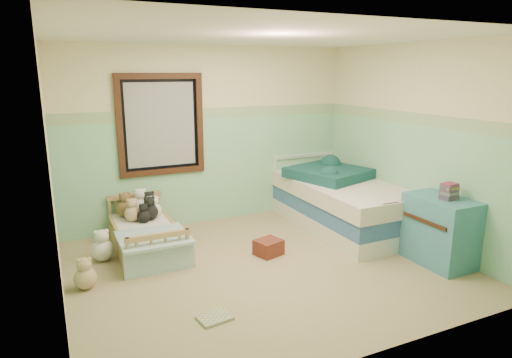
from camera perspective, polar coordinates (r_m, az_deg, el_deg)
name	(u,v)px	position (r m, az deg, el deg)	size (l,w,h in m)	color
floor	(265,267)	(5.18, 1.21, -11.14)	(4.20, 3.60, 0.02)	#92805B
ceiling	(267,35)	(4.72, 1.37, 17.87)	(4.20, 3.60, 0.02)	white
wall_back	(210,136)	(6.43, -5.86, 5.43)	(4.20, 0.04, 2.50)	beige
wall_front	(378,202)	(3.32, 15.19, -2.81)	(4.20, 0.04, 2.50)	beige
wall_left	(51,178)	(4.31, -24.59, 0.17)	(0.04, 3.60, 2.50)	beige
wall_right	(415,145)	(6.01, 19.59, 4.13)	(0.04, 3.60, 2.50)	beige
wainscot_mint	(211,171)	(6.51, -5.71, 1.06)	(4.20, 0.01, 1.50)	#89C59B
border_strip	(210,113)	(6.38, -5.89, 8.30)	(4.20, 0.01, 0.15)	#457F4F
window_frame	(161,125)	(6.18, -11.96, 6.74)	(1.16, 0.06, 1.36)	#331C0D
window_blinds	(161,125)	(6.19, -11.98, 6.75)	(0.92, 0.01, 1.12)	#AEAFAB
toddler_bed_frame	(147,243)	(5.74, -13.72, -7.90)	(0.71, 1.42, 0.18)	#A37742
toddler_mattress	(146,231)	(5.69, -13.81, -6.48)	(0.65, 1.36, 0.12)	silver
patchwork_quilt	(154,238)	(5.25, -12.88, -7.26)	(0.77, 0.71, 0.03)	#69ABDC
plush_bed_brown	(126,208)	(6.08, -16.23, -3.61)	(0.22, 0.22, 0.22)	brown
plush_bed_white	(141,206)	(6.11, -14.39, -3.32)	(0.24, 0.24, 0.24)	silver
plush_bed_tan	(133,213)	(5.88, -15.40, -4.24)	(0.20, 0.20, 0.20)	tan
plush_bed_dark	(151,213)	(5.93, -13.20, -4.19)	(0.16, 0.16, 0.16)	black
plush_floor_cream	(103,250)	(5.57, -18.89, -8.55)	(0.26, 0.26, 0.26)	silver
plush_floor_tan	(85,278)	(4.96, -20.86, -11.69)	(0.23, 0.23, 0.23)	tan
twin_bed_frame	(342,220)	(6.46, 10.83, -5.11)	(1.09, 2.17, 0.22)	silver
twin_boxspring	(342,205)	(6.40, 10.92, -3.25)	(1.09, 2.17, 0.22)	navy
twin_mattress	(343,190)	(6.34, 11.00, -1.34)	(1.13, 2.22, 0.22)	beige
teal_blanket	(328,173)	(6.50, 9.18, 0.75)	(0.92, 0.98, 0.14)	#0F362F
dresser	(440,231)	(5.55, 22.29, -6.07)	(0.49, 0.78, 0.78)	teal
book_stack	(449,192)	(5.37, 23.31, -1.54)	(0.17, 0.13, 0.17)	brown
red_pillow	(269,247)	(5.45, 1.60, -8.67)	(0.30, 0.26, 0.19)	#A42E15
floor_book	(215,318)	(4.21, -5.27, -17.14)	(0.29, 0.22, 0.03)	yellow
extra_plush_0	(150,207)	(6.09, -13.36, -3.46)	(0.21, 0.21, 0.21)	black
extra_plush_1	(154,210)	(5.97, -12.78, -3.89)	(0.19, 0.19, 0.19)	silver
extra_plush_2	(150,212)	(5.88, -13.32, -4.09)	(0.21, 0.21, 0.21)	black
extra_plush_3	(144,216)	(5.81, -14.04, -4.58)	(0.17, 0.17, 0.17)	black
extra_plush_4	(152,209)	(6.01, -13.07, -3.79)	(0.19, 0.19, 0.19)	silver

